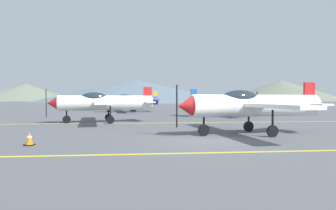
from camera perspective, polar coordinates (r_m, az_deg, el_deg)
ground_plane at (r=13.22m, az=7.07°, el=-6.92°), size 400.00×400.00×0.00m
apron_line_near at (r=10.20m, az=10.98°, el=-9.47°), size 80.00×0.16×0.01m
apron_line_far at (r=21.42m, az=2.19°, el=-3.62°), size 80.00×0.16×0.01m
airplane_near at (r=15.31m, az=16.50°, el=0.05°), size 8.08×9.26×2.77m
airplane_mid at (r=22.20m, az=-13.18°, el=0.54°), size 8.09×9.25×2.77m
airplane_far at (r=29.94m, az=11.45°, el=0.82°), size 8.10×9.20×2.77m
airplane_back at (r=37.42m, az=-7.93°, el=0.99°), size 8.08×9.26×2.77m
car_sedan at (r=42.34m, az=8.47°, el=0.09°), size 4.64×3.00×1.62m
traffic_cone_front at (r=12.73m, az=-26.34°, el=-6.09°), size 0.36×0.36×0.59m
hill_left at (r=166.90m, az=-26.95°, el=2.34°), size 51.02×51.02×9.13m
hill_centerleft at (r=123.67m, az=-6.76°, el=2.94°), size 84.16×84.16×9.65m
hill_centerright at (r=168.36m, az=21.97°, el=2.75°), size 65.94×65.94×11.26m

